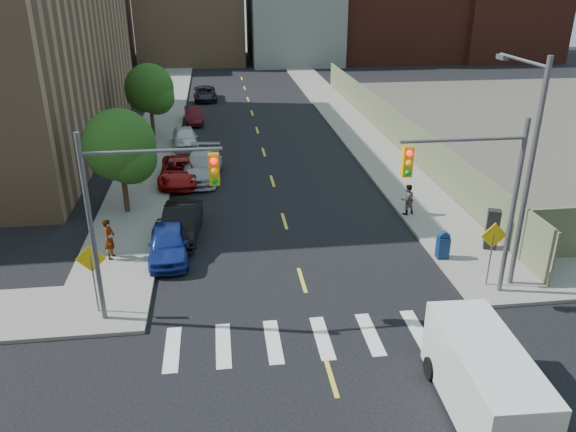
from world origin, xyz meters
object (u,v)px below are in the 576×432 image
object	(u,v)px
parked_car_grey	(205,93)
cargo_van	(482,376)
pedestrian_east	(407,199)
parked_car_maroon	(194,115)
parked_car_black	(181,222)
payphone	(492,229)
parked_car_red	(180,171)
parked_car_blue	(169,242)
pedestrian_west	(110,239)
parked_car_silver	(202,166)
parked_car_white	(185,138)
mailbox	(443,245)

from	to	relation	value
parked_car_grey	cargo_van	size ratio (longest dim) A/B	0.95
pedestrian_east	parked_car_maroon	bearing A→B (deg)	-78.15
parked_car_black	payphone	distance (m)	14.21
parked_car_red	parked_car_maroon	size ratio (longest dim) A/B	1.27
pedestrian_east	parked_car_blue	bearing A→B (deg)	-1.97
parked_car_red	pedestrian_west	xyz separation A→B (m)	(-2.47, -9.82, 0.35)
parked_car_silver	parked_car_white	bearing A→B (deg)	106.77
cargo_van	parked_car_blue	bearing A→B (deg)	133.53
parked_car_white	cargo_van	bearing A→B (deg)	-76.96
parked_car_blue	pedestrian_east	bearing A→B (deg)	12.36
parked_car_red	payphone	size ratio (longest dim) A/B	2.74
parked_car_silver	pedestrian_east	bearing A→B (deg)	-28.74
pedestrian_west	parked_car_blue	bearing A→B (deg)	-80.05
parked_car_silver	parked_car_maroon	world-z (taller)	parked_car_silver
parked_car_maroon	cargo_van	world-z (taller)	cargo_van
parked_car_blue	parked_car_maroon	size ratio (longest dim) A/B	1.05
cargo_van	parked_car_white	bearing A→B (deg)	110.93
parked_car_black	parked_car_red	bearing A→B (deg)	98.20
mailbox	pedestrian_west	xyz separation A→B (m)	(-14.27, 1.81, 0.31)
parked_car_red	payphone	bearing A→B (deg)	-37.54
parked_car_grey	payphone	distance (m)	37.00
payphone	pedestrian_east	size ratio (longest dim) A/B	1.16
mailbox	payphone	bearing A→B (deg)	13.02
parked_car_red	parked_car_silver	world-z (taller)	parked_car_silver
parked_car_maroon	payphone	size ratio (longest dim) A/B	2.17
parked_car_maroon	pedestrian_west	size ratio (longest dim) A/B	2.21
parked_car_red	parked_car_grey	bearing A→B (deg)	86.90
parked_car_maroon	pedestrian_east	xyz separation A→B (m)	(11.37, -21.17, 0.29)
parked_car_maroon	payphone	xyz separation A→B (m)	(13.85, -25.42, 0.41)
parked_car_silver	mailbox	xyz separation A→B (m)	(10.51, -12.16, -0.04)
mailbox	cargo_van	bearing A→B (deg)	-106.36
parked_car_red	parked_car_maroon	xyz separation A→B (m)	(0.43, 14.42, -0.04)
pedestrian_west	parked_car_black	bearing A→B (deg)	-45.55
parked_car_white	parked_car_black	bearing A→B (deg)	-93.97
parked_car_maroon	parked_car_black	bearing A→B (deg)	-94.60
payphone	pedestrian_east	distance (m)	4.93
parked_car_black	pedestrian_east	xyz separation A→B (m)	(11.34, 0.99, 0.20)
parked_car_blue	mailbox	distance (m)	11.94
parked_car_black	cargo_van	xyz separation A→B (m)	(8.94, -12.74, 0.43)
parked_car_black	pedestrian_east	bearing A→B (deg)	9.78
parked_car_blue	pedestrian_east	xyz separation A→B (m)	(11.80, 3.03, 0.23)
parked_car_blue	pedestrian_east	size ratio (longest dim) A/B	2.63
parked_car_silver	parked_car_red	bearing A→B (deg)	-151.48
parked_car_black	mailbox	bearing A→B (deg)	-14.15
parked_car_white	payphone	world-z (taller)	payphone
mailbox	parked_car_grey	bearing A→B (deg)	105.43
parked_car_red	parked_car_maroon	bearing A→B (deg)	88.32
parked_car_maroon	pedestrian_east	size ratio (longest dim) A/B	2.51
parked_car_silver	pedestrian_east	xyz separation A→B (m)	(10.51, -7.28, 0.16)
parked_car_red	parked_car_black	bearing A→B (deg)	-86.56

